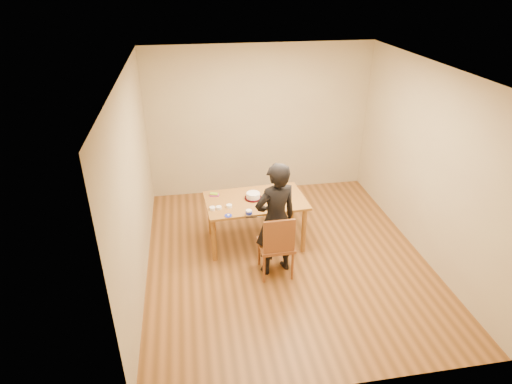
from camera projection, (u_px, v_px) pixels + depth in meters
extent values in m
cube|color=brown|center=(285.00, 257.00, 6.32)|extent=(4.00, 4.50, 0.00)
cube|color=silver|center=(293.00, 71.00, 5.07)|extent=(4.00, 4.50, 0.00)
cube|color=tan|center=(260.00, 121.00, 7.66)|extent=(4.00, 0.00, 2.70)
cube|color=tan|center=(135.00, 185.00, 5.40)|extent=(0.00, 4.50, 2.70)
cube|color=tan|center=(428.00, 164.00, 5.98)|extent=(0.00, 4.50, 2.70)
cube|color=brown|center=(255.00, 201.00, 6.32)|extent=(1.52, 0.96, 0.04)
cube|color=brown|center=(276.00, 245.00, 5.80)|extent=(0.46, 0.46, 0.04)
cylinder|color=red|center=(253.00, 198.00, 6.34)|extent=(0.26, 0.26, 0.02)
cylinder|color=white|center=(253.00, 196.00, 6.32)|extent=(0.20, 0.20, 0.07)
ellipsoid|color=white|center=(253.00, 193.00, 6.30)|extent=(0.20, 0.20, 0.03)
cylinder|color=white|center=(249.00, 213.00, 5.91)|extent=(0.08, 0.08, 0.07)
cylinder|color=#1B27B0|center=(228.00, 216.00, 5.90)|extent=(0.10, 0.10, 0.01)
ellipsoid|color=white|center=(228.00, 215.00, 5.89)|extent=(0.04, 0.04, 0.02)
cylinder|color=white|center=(212.00, 208.00, 6.04)|extent=(0.09, 0.09, 0.04)
cylinder|color=white|center=(229.00, 206.00, 6.10)|extent=(0.08, 0.08, 0.04)
cylinder|color=white|center=(219.00, 208.00, 6.06)|extent=(0.08, 0.08, 0.04)
cube|color=#C62E86|center=(214.00, 195.00, 6.42)|extent=(0.15, 0.09, 0.02)
cube|color=green|center=(214.00, 194.00, 6.41)|extent=(0.13, 0.09, 0.02)
cube|color=black|center=(252.00, 217.00, 5.86)|extent=(0.16, 0.02, 0.01)
imported|color=black|center=(276.00, 220.00, 5.67)|extent=(0.68, 0.54, 1.64)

